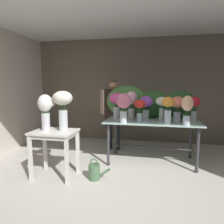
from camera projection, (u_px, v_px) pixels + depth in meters
ground_plane at (133, 163)px, 3.95m from camera, size 7.35×7.35×0.00m
wall_back at (141, 91)px, 5.36m from camera, size 5.66×0.12×2.64m
wall_left at (0, 92)px, 4.35m from camera, size 0.12×3.41×2.64m
ceiling_slab at (136, 14)px, 3.58m from camera, size 5.78×3.41×0.12m
display_table_glass at (152, 127)px, 3.92m from camera, size 1.74×0.89×0.82m
side_table_white at (54, 138)px, 3.29m from camera, size 0.68×0.52×0.76m
florist at (113, 108)px, 4.64m from camera, size 0.62×0.24×1.56m
foliage_backdrop at (146, 103)px, 4.21m from camera, size 1.81×0.30×0.65m
vase_rosy_tulips at (124, 104)px, 3.61m from camera, size 0.27×0.27×0.52m
vase_scarlet_roses at (140, 107)px, 3.76m from camera, size 0.22×0.20×0.40m
vase_ivory_lilies at (162, 105)px, 3.86m from camera, size 0.23×0.23×0.44m
vase_peach_peonies at (187, 108)px, 3.41m from camera, size 0.19×0.19×0.50m
vase_blush_snapdragons at (132, 102)px, 4.08m from camera, size 0.22×0.22×0.54m
vase_violet_hydrangea at (146, 104)px, 3.97m from camera, size 0.27×0.26×0.46m
vase_coral_ranunculus at (177, 106)px, 3.74m from camera, size 0.25×0.25×0.46m
vase_sunset_anemones at (168, 107)px, 3.54m from camera, size 0.22×0.22×0.47m
vase_crimson_carnations at (194, 106)px, 3.73m from camera, size 0.20×0.20×0.46m
vase_fuchsia_stock at (116, 102)px, 4.12m from camera, size 0.28×0.28×0.51m
vase_white_roses_tall at (46, 109)px, 3.26m from camera, size 0.26×0.23×0.58m
vase_cream_lisianthus_tall at (63, 105)px, 3.24m from camera, size 0.32×0.31×0.63m
watering_can at (95, 172)px, 3.26m from camera, size 0.35×0.18×0.34m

